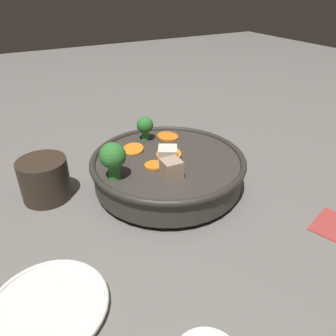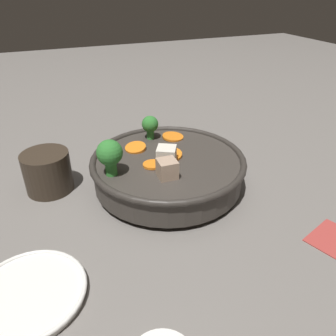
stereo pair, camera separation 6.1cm
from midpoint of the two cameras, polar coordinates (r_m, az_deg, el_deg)
ground_plane at (r=0.63m, az=2.77°, el=-3.09°), size 3.00×3.00×0.00m
stirfry_bowl at (r=0.61m, az=2.71°, el=0.08°), size 0.29×0.29×0.12m
side_saucer at (r=0.46m, az=-19.47°, el=-20.16°), size 0.15×0.15×0.01m
dark_mug at (r=0.63m, az=-17.69°, el=-0.64°), size 0.11×0.09×0.08m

